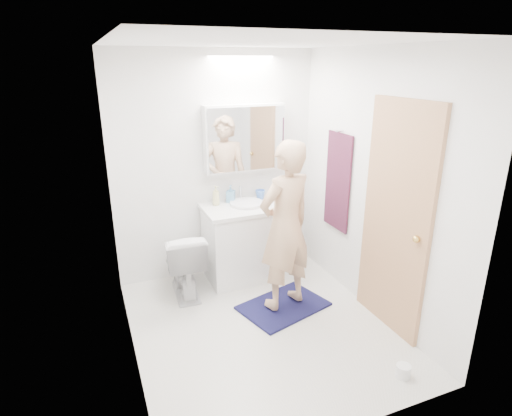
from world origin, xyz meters
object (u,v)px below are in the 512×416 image
toilet (183,262)px  toothbrush_cup (260,195)px  vanity_cabinet (248,243)px  toilet_paper_roll (403,371)px  medicine_cabinet (245,138)px  soap_bottle_b (231,194)px  person (285,227)px  soap_bottle_a (216,196)px

toilet → toothbrush_cup: bearing=-160.3°
vanity_cabinet → toilet: size_ratio=1.30×
toilet_paper_roll → medicine_cabinet: bearing=101.6°
soap_bottle_b → toothbrush_cup: bearing=-3.4°
person → toothbrush_cup: size_ratio=14.38×
vanity_cabinet → toothbrush_cup: size_ratio=8.12×
person → toilet_paper_roll: bearing=93.1°
toilet → soap_bottle_a: size_ratio=3.34×
soap_bottle_a → person: bearing=-67.1°
medicine_cabinet → soap_bottle_a: medicine_cabinet is taller
soap_bottle_a → soap_bottle_b: (0.18, 0.03, -0.01)m
soap_bottle_a → toothbrush_cup: size_ratio=1.87×
person → soap_bottle_a: (-0.38, 0.90, 0.08)m
medicine_cabinet → person: bearing=-88.5°
vanity_cabinet → person: bearing=-84.2°
toothbrush_cup → toilet_paper_roll: 2.29m
toilet_paper_roll → toilet: bearing=123.9°
soap_bottle_a → medicine_cabinet: bearing=9.6°
toilet → soap_bottle_b: (0.62, 0.30, 0.57)m
vanity_cabinet → toilet: (-0.75, -0.11, -0.04)m
soap_bottle_b → toothbrush_cup: 0.34m
vanity_cabinet → soap_bottle_b: size_ratio=4.79×
person → soap_bottle_b: 0.95m
toilet → person: size_ratio=0.44×
toothbrush_cup → toilet_paper_roll: size_ratio=1.01×
toilet → toilet_paper_roll: toilet is taller
medicine_cabinet → soap_bottle_b: medicine_cabinet is taller
person → medicine_cabinet: bearing=-104.5°
vanity_cabinet → soap_bottle_b: bearing=125.2°
person → soap_bottle_a: bearing=-83.1°
toothbrush_cup → person: bearing=-98.4°
toilet → soap_bottle_b: bearing=-150.8°
medicine_cabinet → toothbrush_cup: medicine_cabinet is taller
person → toothbrush_cup: 0.92m
vanity_cabinet → toothbrush_cup: 0.55m
vanity_cabinet → medicine_cabinet: (0.05, 0.21, 1.11)m
person → soap_bottle_b: person is taller
toilet → person: (0.82, -0.63, 0.50)m
toothbrush_cup → toilet_paper_roll: (0.29, -2.12, -0.82)m
person → toothbrush_cup: bearing=-114.4°
vanity_cabinet → soap_bottle_a: 0.63m
toilet → soap_bottle_a: 0.77m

